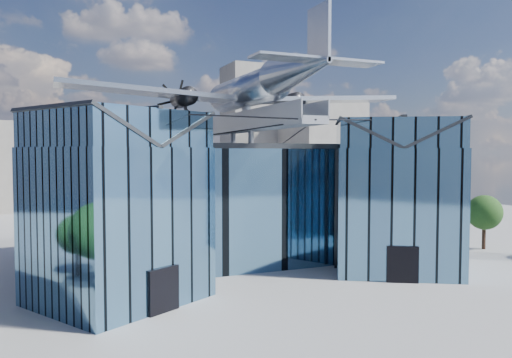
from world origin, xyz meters
name	(u,v)px	position (x,y,z in m)	size (l,w,h in m)	color
ground_plane	(267,280)	(0.00, 0.00, 0.00)	(120.00, 120.00, 0.00)	gray
museum	(238,197)	(0.00, 5.82, 5.54)	(32.88, 24.50, 17.60)	teal
bg_towers	(151,148)	(1.45, 50.49, 10.01)	(77.00, 24.50, 26.00)	gray
tree_side_e	(484,213)	(23.76, 2.50, 3.50)	(3.35, 3.35, 5.17)	black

